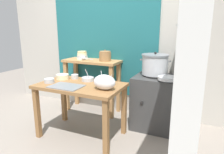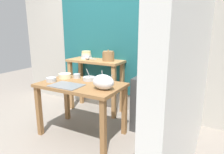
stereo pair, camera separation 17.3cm
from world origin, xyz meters
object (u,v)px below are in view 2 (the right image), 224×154
(stove_block, at_px, (157,102))
(prep_bowl_4, at_px, (89,78))
(prep_table, at_px, (81,92))
(clay_pot, at_px, (108,56))
(prep_bowl_5, at_px, (51,79))
(prep_bowl_3, at_px, (110,82))
(prep_bowl_2, at_px, (103,80))
(serving_tray, at_px, (66,85))
(back_shelf_table, at_px, (96,73))
(steamer_pot, at_px, (157,65))
(ladle, at_px, (88,58))
(prep_bowl_0, at_px, (65,76))
(wide_pan, at_px, (169,79))
(bowl_stack_enamel, at_px, (86,55))
(plastic_bag, at_px, (103,82))
(prep_bowl_1, at_px, (77,76))

(stove_block, distance_m, prep_bowl_4, 1.03)
(prep_table, xyz_separation_m, clay_pot, (-0.04, 0.80, 0.37))
(prep_bowl_4, xyz_separation_m, prep_bowl_5, (-0.41, -0.29, 0.00))
(prep_table, relative_size, prep_bowl_3, 8.30)
(prep_bowl_2, bearing_deg, serving_tray, -129.35)
(prep_table, relative_size, prep_bowl_4, 6.52)
(back_shelf_table, height_order, steamer_pot, steamer_pot)
(clay_pot, height_order, prep_bowl_3, clay_pot)
(ladle, relative_size, prep_bowl_2, 1.77)
(back_shelf_table, bearing_deg, prep_bowl_0, -97.61)
(steamer_pot, distance_m, wide_pan, 0.35)
(clay_pot, relative_size, serving_tray, 0.48)
(stove_block, relative_size, ladle, 2.91)
(clay_pot, bearing_deg, serving_tray, -93.40)
(back_shelf_table, xyz_separation_m, prep_bowl_3, (0.64, -0.66, 0.07))
(back_shelf_table, relative_size, stove_block, 1.23)
(clay_pot, height_order, prep_bowl_4, clay_pot)
(prep_bowl_4, bearing_deg, back_shelf_table, 115.14)
(prep_bowl_3, distance_m, prep_bowl_5, 0.80)
(serving_tray, bearing_deg, wide_pan, 28.98)
(bowl_stack_enamel, bearing_deg, serving_tray, -68.68)
(steamer_pot, height_order, prep_bowl_3, steamer_pot)
(serving_tray, bearing_deg, stove_block, 42.07)
(prep_table, height_order, serving_tray, serving_tray)
(prep_table, xyz_separation_m, serving_tray, (-0.10, -0.17, 0.12))
(back_shelf_table, xyz_separation_m, plastic_bag, (0.67, -0.88, 0.13))
(prep_bowl_1, bearing_deg, serving_tray, -70.77)
(steamer_pot, distance_m, prep_bowl_1, 1.15)
(plastic_bag, bearing_deg, prep_bowl_3, 99.54)
(serving_tray, bearing_deg, prep_bowl_2, 50.65)
(prep_bowl_5, bearing_deg, steamer_pot, 33.46)
(back_shelf_table, distance_m, prep_bowl_2, 0.78)
(ladle, bearing_deg, prep_bowl_0, -88.76)
(back_shelf_table, relative_size, serving_tray, 2.40)
(back_shelf_table, xyz_separation_m, steamer_pot, (1.09, -0.11, 0.25))
(plastic_bag, xyz_separation_m, prep_bowl_4, (-0.38, 0.26, -0.06))
(ladle, bearing_deg, stove_block, -2.52)
(steamer_pot, height_order, clay_pot, steamer_pot)
(prep_table, relative_size, steamer_pot, 2.57)
(clay_pot, bearing_deg, prep_table, -87.32)
(wide_pan, height_order, prep_bowl_4, prep_bowl_4)
(prep_bowl_5, bearing_deg, back_shelf_table, 82.25)
(ladle, bearing_deg, prep_bowl_2, -40.39)
(plastic_bag, bearing_deg, prep_bowl_2, 120.51)
(bowl_stack_enamel, height_order, wide_pan, bowl_stack_enamel)
(back_shelf_table, distance_m, wide_pan, 1.37)
(prep_table, relative_size, prep_bowl_1, 10.85)
(prep_table, height_order, ladle, ladle)
(serving_tray, bearing_deg, prep_bowl_3, 35.21)
(ladle, xyz_separation_m, serving_tray, (0.30, -0.90, -0.21))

